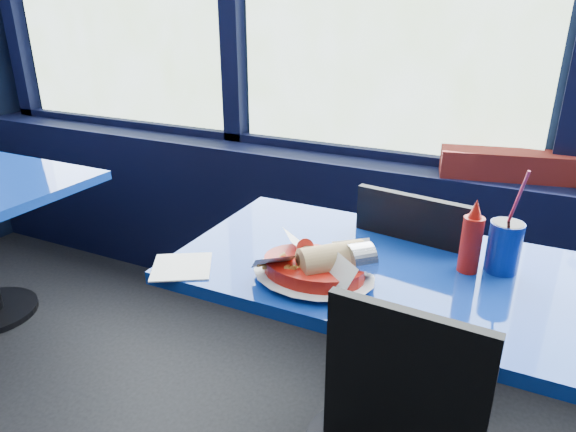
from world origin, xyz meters
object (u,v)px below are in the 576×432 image
at_px(near_table, 376,315).
at_px(planter_box, 512,165).
at_px(soda_cup, 504,246).
at_px(food_basket, 316,266).
at_px(ketchup_bottle, 471,240).
at_px(chair_near_back, 408,284).

bearing_deg(near_table, planter_box, 71.84).
bearing_deg(near_table, soda_cup, 19.16).
bearing_deg(food_basket, soda_cup, 11.93).
relative_size(near_table, ketchup_bottle, 5.42).
bearing_deg(chair_near_back, ketchup_bottle, 138.95).
distance_m(near_table, food_basket, 0.31).
bearing_deg(food_basket, planter_box, 48.28).
distance_m(food_basket, ketchup_bottle, 0.45).
xyz_separation_m(near_table, chair_near_back, (0.02, 0.32, -0.05)).
bearing_deg(ketchup_bottle, planter_box, 86.50).
distance_m(chair_near_back, soda_cup, 0.48).
distance_m(chair_near_back, food_basket, 0.59).
xyz_separation_m(near_table, planter_box, (0.29, 0.88, 0.29)).
bearing_deg(chair_near_back, soda_cup, 153.90).
distance_m(food_basket, soda_cup, 0.55).
bearing_deg(chair_near_back, food_basket, 80.45).
xyz_separation_m(chair_near_back, ketchup_bottle, (0.22, -0.25, 0.33)).
height_order(near_table, soda_cup, soda_cup).
bearing_deg(planter_box, food_basket, -124.32).
bearing_deg(planter_box, near_table, -120.50).
bearing_deg(near_table, chair_near_back, 85.62).
bearing_deg(chair_near_back, near_table, 94.10).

